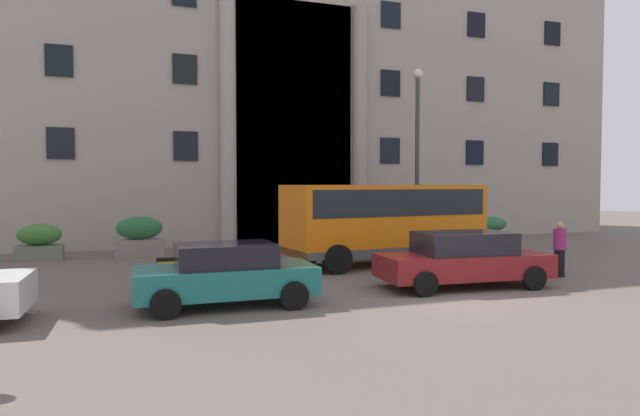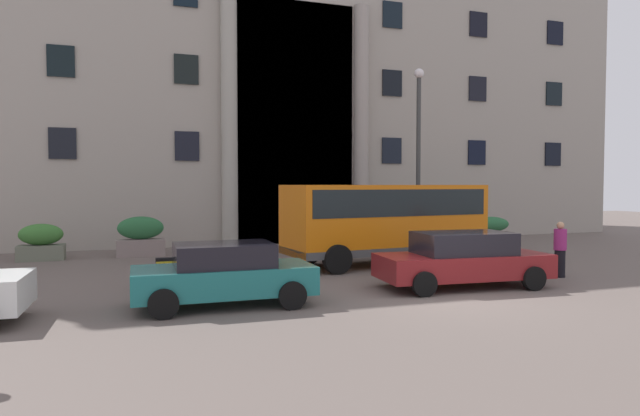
{
  "view_description": "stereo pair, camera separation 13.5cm",
  "coord_description": "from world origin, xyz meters",
  "px_view_note": "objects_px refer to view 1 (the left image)",
  "views": [
    {
      "loc": [
        -7.41,
        -11.31,
        2.72
      ],
      "look_at": [
        -1.58,
        5.04,
        1.97
      ],
      "focal_mm": 31.0,
      "sensor_mm": 36.0,
      "label": 1
    },
    {
      "loc": [
        -7.28,
        -11.35,
        2.72
      ],
      "look_at": [
        -1.58,
        5.04,
        1.97
      ],
      "focal_mm": 31.0,
      "sensor_mm": 36.0,
      "label": 2
    }
  ],
  "objects_px": {
    "bus_stop_sign": "(469,213)",
    "hedge_planter_far_east": "(434,226)",
    "parked_estate_mid": "(464,259)",
    "parked_coupe_end": "(226,274)",
    "lamppost_plaza_centre": "(417,145)",
    "hedge_planter_entrance_left": "(488,230)",
    "hedge_planter_east": "(40,243)",
    "pedestrian_child_trailing": "(560,249)",
    "hedge_planter_entrance_right": "(359,231)",
    "motorcycle_far_end": "(465,256)",
    "scooter_by_planter": "(172,272)",
    "orange_minibus": "(386,217)",
    "hedge_planter_far_west": "(140,237)"
  },
  "relations": [
    {
      "from": "hedge_planter_entrance_right",
      "to": "parked_coupe_end",
      "type": "distance_m",
      "value": 12.51
    },
    {
      "from": "hedge_planter_east",
      "to": "hedge_planter_entrance_left",
      "type": "height_order",
      "value": "hedge_planter_east"
    },
    {
      "from": "bus_stop_sign",
      "to": "parked_coupe_end",
      "type": "bearing_deg",
      "value": -149.34
    },
    {
      "from": "bus_stop_sign",
      "to": "motorcycle_far_end",
      "type": "relative_size",
      "value": 1.24
    },
    {
      "from": "bus_stop_sign",
      "to": "pedestrian_child_trailing",
      "type": "xyz_separation_m",
      "value": [
        -0.91,
        -5.83,
        -0.77
      ]
    },
    {
      "from": "orange_minibus",
      "to": "pedestrian_child_trailing",
      "type": "relative_size",
      "value": 4.37
    },
    {
      "from": "hedge_planter_far_east",
      "to": "parked_coupe_end",
      "type": "relative_size",
      "value": 0.49
    },
    {
      "from": "lamppost_plaza_centre",
      "to": "hedge_planter_far_east",
      "type": "bearing_deg",
      "value": 41.2
    },
    {
      "from": "bus_stop_sign",
      "to": "parked_estate_mid",
      "type": "distance_m",
      "value": 7.76
    },
    {
      "from": "hedge_planter_east",
      "to": "motorcycle_far_end",
      "type": "xyz_separation_m",
      "value": [
        12.96,
        -7.02,
        -0.17
      ]
    },
    {
      "from": "hedge_planter_far_east",
      "to": "lamppost_plaza_centre",
      "type": "xyz_separation_m",
      "value": [
        -1.78,
        -1.56,
        3.53
      ]
    },
    {
      "from": "hedge_planter_far_west",
      "to": "pedestrian_child_trailing",
      "type": "bearing_deg",
      "value": -37.93
    },
    {
      "from": "hedge_planter_east",
      "to": "parked_estate_mid",
      "type": "height_order",
      "value": "parked_estate_mid"
    },
    {
      "from": "hedge_planter_entrance_right",
      "to": "lamppost_plaza_centre",
      "type": "height_order",
      "value": "lamppost_plaza_centre"
    },
    {
      "from": "parked_estate_mid",
      "to": "motorcycle_far_end",
      "type": "height_order",
      "value": "parked_estate_mid"
    },
    {
      "from": "bus_stop_sign",
      "to": "hedge_planter_entrance_left",
      "type": "height_order",
      "value": "bus_stop_sign"
    },
    {
      "from": "hedge_planter_far_east",
      "to": "parked_estate_mid",
      "type": "bearing_deg",
      "value": -117.14
    },
    {
      "from": "motorcycle_far_end",
      "to": "lamppost_plaza_centre",
      "type": "distance_m",
      "value": 6.75
    },
    {
      "from": "orange_minibus",
      "to": "hedge_planter_entrance_right",
      "type": "distance_m",
      "value": 5.6
    },
    {
      "from": "lamppost_plaza_centre",
      "to": "hedge_planter_entrance_left",
      "type": "bearing_deg",
      "value": 19.86
    },
    {
      "from": "motorcycle_far_end",
      "to": "lamppost_plaza_centre",
      "type": "height_order",
      "value": "lamppost_plaza_centre"
    },
    {
      "from": "hedge_planter_entrance_right",
      "to": "hedge_planter_far_east",
      "type": "bearing_deg",
      "value": -7.78
    },
    {
      "from": "hedge_planter_east",
      "to": "hedge_planter_far_east",
      "type": "relative_size",
      "value": 0.79
    },
    {
      "from": "hedge_planter_entrance_right",
      "to": "parked_coupe_end",
      "type": "bearing_deg",
      "value": -127.42
    },
    {
      "from": "orange_minibus",
      "to": "hedge_planter_east",
      "type": "xyz_separation_m",
      "value": [
        -11.2,
        4.97,
        -0.98
      ]
    },
    {
      "from": "hedge_planter_far_east",
      "to": "scooter_by_planter",
      "type": "distance_m",
      "value": 13.97
    },
    {
      "from": "parked_estate_mid",
      "to": "scooter_by_planter",
      "type": "relative_size",
      "value": 2.36
    },
    {
      "from": "hedge_planter_entrance_left",
      "to": "hedge_planter_entrance_right",
      "type": "height_order",
      "value": "hedge_planter_entrance_right"
    },
    {
      "from": "hedge_planter_far_east",
      "to": "pedestrian_child_trailing",
      "type": "distance_m",
      "value": 8.95
    },
    {
      "from": "pedestrian_child_trailing",
      "to": "motorcycle_far_end",
      "type": "bearing_deg",
      "value": -100.33
    },
    {
      "from": "hedge_planter_entrance_right",
      "to": "lamppost_plaza_centre",
      "type": "xyz_separation_m",
      "value": [
        1.7,
        -2.04,
        3.66
      ]
    },
    {
      "from": "hedge_planter_entrance_left",
      "to": "parked_coupe_end",
      "type": "height_order",
      "value": "parked_coupe_end"
    },
    {
      "from": "hedge_planter_entrance_left",
      "to": "hedge_planter_far_east",
      "type": "xyz_separation_m",
      "value": [
        -3.03,
        -0.18,
        0.24
      ]
    },
    {
      "from": "pedestrian_child_trailing",
      "to": "parked_coupe_end",
      "type": "bearing_deg",
      "value": -51.36
    },
    {
      "from": "hedge_planter_entrance_right",
      "to": "hedge_planter_entrance_left",
      "type": "bearing_deg",
      "value": -2.63
    },
    {
      "from": "hedge_planter_far_west",
      "to": "lamppost_plaza_centre",
      "type": "relative_size",
      "value": 0.24
    },
    {
      "from": "lamppost_plaza_centre",
      "to": "parked_coupe_end",
      "type": "bearing_deg",
      "value": -139.67
    },
    {
      "from": "orange_minibus",
      "to": "hedge_planter_east",
      "type": "height_order",
      "value": "orange_minibus"
    },
    {
      "from": "hedge_planter_entrance_right",
      "to": "scooter_by_planter",
      "type": "xyz_separation_m",
      "value": [
        -8.56,
        -7.53,
        -0.23
      ]
    },
    {
      "from": "hedge_planter_east",
      "to": "scooter_by_planter",
      "type": "xyz_separation_m",
      "value": [
        4.0,
        -7.15,
        -0.18
      ]
    },
    {
      "from": "hedge_planter_far_west",
      "to": "hedge_planter_entrance_right",
      "type": "distance_m",
      "value": 9.18
    },
    {
      "from": "parked_coupe_end",
      "to": "lamppost_plaza_centre",
      "type": "bearing_deg",
      "value": 41.04
    },
    {
      "from": "bus_stop_sign",
      "to": "hedge_planter_far_east",
      "type": "xyz_separation_m",
      "value": [
        0.27,
        3.05,
        -0.78
      ]
    },
    {
      "from": "hedge_planter_east",
      "to": "hedge_planter_entrance_right",
      "type": "bearing_deg",
      "value": 1.74
    },
    {
      "from": "bus_stop_sign",
      "to": "hedge_planter_far_east",
      "type": "distance_m",
      "value": 3.16
    },
    {
      "from": "parked_estate_mid",
      "to": "parked_coupe_end",
      "type": "bearing_deg",
      "value": -174.48
    },
    {
      "from": "hedge_planter_entrance_left",
      "to": "parked_coupe_end",
      "type": "distance_m",
      "value": 17.09
    },
    {
      "from": "scooter_by_planter",
      "to": "pedestrian_child_trailing",
      "type": "xyz_separation_m",
      "value": [
        10.87,
        -1.82,
        0.36
      ]
    },
    {
      "from": "hedge_planter_east",
      "to": "parked_estate_mid",
      "type": "relative_size",
      "value": 0.33
    },
    {
      "from": "hedge_planter_far_east",
      "to": "hedge_planter_entrance_right",
      "type": "bearing_deg",
      "value": 172.22
    }
  ]
}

